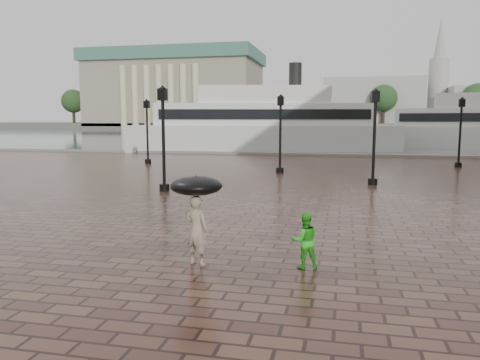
# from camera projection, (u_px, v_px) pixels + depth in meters

# --- Properties ---
(ground) EXTENTS (300.00, 300.00, 0.00)m
(ground) POSITION_uv_depth(u_px,v_px,m) (259.00, 273.00, 9.45)
(ground) COLOR #331B17
(ground) RESTS_ON ground
(harbour_water) EXTENTS (240.00, 240.00, 0.00)m
(harbour_water) POSITION_uv_depth(u_px,v_px,m) (336.00, 135.00, 98.53)
(harbour_water) COLOR #4B555B
(harbour_water) RESTS_ON ground
(quay_edge) EXTENTS (80.00, 0.60, 0.30)m
(quay_edge) POSITION_uv_depth(u_px,v_px,m) (324.00, 156.00, 40.43)
(quay_edge) COLOR slate
(quay_edge) RESTS_ON ground
(far_shore) EXTENTS (300.00, 60.00, 2.00)m
(far_shore) POSITION_uv_depth(u_px,v_px,m) (340.00, 126.00, 164.24)
(far_shore) COLOR #4C4C47
(far_shore) RESTS_ON ground
(museum) EXTENTS (57.00, 32.50, 26.00)m
(museum) POSITION_uv_depth(u_px,v_px,m) (176.00, 88.00, 159.50)
(museum) COLOR gray
(museum) RESTS_ON ground
(far_trees) EXTENTS (188.00, 8.00, 13.50)m
(far_trees) POSITION_uv_depth(u_px,v_px,m) (340.00, 99.00, 141.87)
(far_trees) COLOR #2D2119
(far_trees) RESTS_ON ground
(street_lamps) EXTENTS (21.44, 14.44, 4.40)m
(street_lamps) POSITION_uv_depth(u_px,v_px,m) (286.00, 133.00, 26.54)
(street_lamps) COLOR black
(street_lamps) RESTS_ON ground
(adult_pedestrian) EXTENTS (0.64, 0.52, 1.51)m
(adult_pedestrian) POSITION_uv_depth(u_px,v_px,m) (197.00, 230.00, 9.93)
(adult_pedestrian) COLOR gray
(adult_pedestrian) RESTS_ON ground
(child_pedestrian) EXTENTS (0.68, 0.61, 1.17)m
(child_pedestrian) POSITION_uv_depth(u_px,v_px,m) (305.00, 241.00, 9.72)
(child_pedestrian) COLOR green
(child_pedestrian) RESTS_ON ground
(ferry_near) EXTENTS (27.22, 12.52, 8.68)m
(ferry_near) POSITION_uv_depth(u_px,v_px,m) (263.00, 125.00, 47.00)
(ferry_near) COLOR silver
(ferry_near) RESTS_ON ground
(umbrella) EXTENTS (1.10, 1.10, 1.09)m
(umbrella) POSITION_uv_depth(u_px,v_px,m) (196.00, 186.00, 9.81)
(umbrella) COLOR black
(umbrella) RESTS_ON ground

